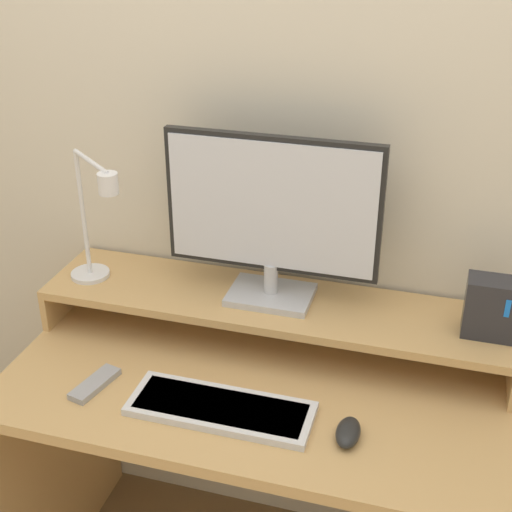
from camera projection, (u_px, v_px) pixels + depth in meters
wall_back at (293, 144)px, 1.80m from camera, size 6.00×0.05×2.50m
desk at (254, 450)px, 1.83m from camera, size 1.21×0.63×0.77m
monitor_shelf at (274, 306)px, 1.83m from camera, size 1.21×0.27×0.12m
monitor at (272, 215)px, 1.73m from camera, size 0.53×0.15×0.43m
desk_lamp at (95, 226)px, 1.80m from camera, size 0.22×0.20×0.36m
router_dock at (491, 308)px, 1.65m from camera, size 0.12×0.08×0.15m
keyboard at (221, 408)px, 1.61m from camera, size 0.42×0.15×0.02m
mouse at (348, 432)px, 1.53m from camera, size 0.05×0.10×0.03m
remote_control at (95, 384)px, 1.70m from camera, size 0.08×0.15×0.02m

